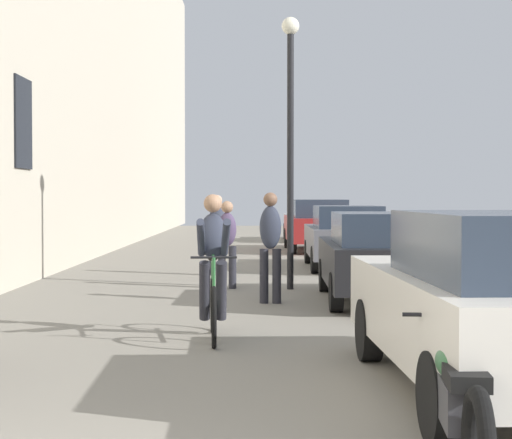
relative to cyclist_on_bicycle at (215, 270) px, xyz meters
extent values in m
cube|color=black|center=(-3.84, 5.76, 2.24)|extent=(0.04, 1.10, 1.70)
torus|color=black|center=(0.04, -0.64, -0.48)|extent=(0.10, 0.71, 0.71)
torus|color=black|center=(-0.03, 0.41, -0.48)|extent=(0.10, 0.71, 0.71)
cylinder|color=#2D6B38|center=(-0.02, 0.32, -0.19)|extent=(0.05, 0.22, 0.58)
cylinder|color=#2D6B38|center=(0.01, -0.18, 0.14)|extent=(0.09, 0.82, 0.14)
cylinder|color=#2D6B38|center=(0.04, -0.62, -0.14)|extent=(0.04, 0.09, 0.67)
cylinder|color=#2D6B38|center=(0.01, -0.09, -0.44)|extent=(0.10, 1.00, 0.12)
cylinder|color=black|center=(0.04, -0.59, 0.19)|extent=(0.52, 0.06, 0.03)
ellipsoid|color=black|center=(-0.01, 0.23, 0.12)|extent=(0.12, 0.24, 0.06)
ellipsoid|color=#2D3342|center=(-0.01, 0.15, 0.40)|extent=(0.36, 0.37, 0.59)
sphere|color=#A57A5B|center=(-0.01, 0.11, 0.79)|extent=(0.22, 0.22, 0.22)
cylinder|color=#26262D|center=(0.10, 0.08, -0.26)|extent=(0.16, 0.40, 0.75)
cylinder|color=#26262D|center=(-0.10, 0.06, -0.26)|extent=(0.16, 0.40, 0.75)
cylinder|color=#2D3342|center=(0.16, -0.23, 0.39)|extent=(0.15, 0.75, 0.48)
cylinder|color=#2D3342|center=(-0.13, -0.25, 0.39)|extent=(0.12, 0.75, 0.48)
cylinder|color=#26262D|center=(0.84, 3.19, -0.38)|extent=(0.14, 0.14, 0.86)
cylinder|color=#26262D|center=(0.64, 3.20, -0.38)|extent=(0.14, 0.14, 0.86)
ellipsoid|color=#2D3342|center=(0.74, 3.20, 0.39)|extent=(0.35, 0.26, 0.68)
sphere|color=brown|center=(0.74, 3.20, 0.82)|extent=(0.22, 0.22, 0.22)
cylinder|color=#26262D|center=(-0.11, 5.35, -0.42)|extent=(0.14, 0.14, 0.77)
cylinder|color=#26262D|center=(0.08, 5.32, -0.42)|extent=(0.14, 0.14, 0.77)
ellipsoid|color=#4C3D5B|center=(-0.01, 5.33, 0.27)|extent=(0.37, 0.29, 0.61)
sphere|color=#A57A5B|center=(-0.01, 5.33, 0.68)|extent=(0.22, 0.22, 0.22)
cylinder|color=#26262D|center=(-0.42, 7.89, -0.39)|extent=(0.14, 0.14, 0.84)
cylinder|color=#26262D|center=(-0.22, 7.90, -0.39)|extent=(0.14, 0.14, 0.84)
ellipsoid|color=#2D3342|center=(-0.32, 7.89, 0.36)|extent=(0.35, 0.25, 0.66)
sphere|color=tan|center=(-0.32, 7.89, 0.79)|extent=(0.22, 0.22, 0.22)
cylinder|color=black|center=(1.13, 5.20, 1.49)|extent=(0.12, 0.12, 4.60)
sphere|color=silver|center=(1.13, 5.20, 3.93)|extent=(0.32, 0.32, 0.32)
cube|color=beige|center=(2.54, -2.85, -0.14)|extent=(1.96, 4.44, 0.71)
cylinder|color=black|center=(1.67, -1.44, -0.49)|extent=(0.22, 0.64, 0.63)
cylinder|color=black|center=(1.77, -4.32, -0.49)|extent=(0.22, 0.64, 0.63)
cube|color=black|center=(2.46, 3.50, -0.19)|extent=(1.74, 4.05, 0.65)
cube|color=#283342|center=(2.45, 3.01, 0.38)|extent=(1.44, 2.20, 0.49)
cylinder|color=black|center=(1.73, 4.84, -0.52)|extent=(0.20, 0.58, 0.58)
cylinder|color=black|center=(3.24, 4.81, -0.52)|extent=(0.20, 0.58, 0.58)
cylinder|color=black|center=(1.68, 2.19, -0.52)|extent=(0.20, 0.58, 0.58)
cylinder|color=black|center=(3.19, 2.16, -0.52)|extent=(0.20, 0.58, 0.58)
cube|color=#595960|center=(2.60, 9.68, -0.18)|extent=(1.74, 4.13, 0.67)
cube|color=#283342|center=(2.59, 9.18, 0.41)|extent=(1.45, 2.24, 0.50)
cylinder|color=black|center=(1.83, 11.04, -0.51)|extent=(0.20, 0.60, 0.59)
cylinder|color=black|center=(3.38, 11.03, -0.51)|extent=(0.20, 0.60, 0.59)
cylinder|color=black|center=(1.81, 8.32, -0.51)|extent=(0.20, 0.60, 0.59)
cylinder|color=black|center=(3.36, 8.31, -0.51)|extent=(0.20, 0.60, 0.59)
cube|color=maroon|center=(2.40, 15.96, -0.13)|extent=(1.90, 4.47, 0.72)
cube|color=#283342|center=(2.41, 15.42, 0.50)|extent=(1.58, 2.42, 0.54)
cylinder|color=black|center=(1.54, 17.41, -0.49)|extent=(0.22, 0.64, 0.64)
cylinder|color=black|center=(3.21, 17.43, -0.49)|extent=(0.22, 0.64, 0.64)
cylinder|color=black|center=(1.58, 14.48, -0.49)|extent=(0.22, 0.64, 0.64)
cylinder|color=black|center=(3.25, 14.50, -0.49)|extent=(0.22, 0.64, 0.64)
cube|color=#B7B7BC|center=(2.47, 21.94, -0.17)|extent=(1.80, 4.22, 0.68)
cube|color=#283342|center=(2.46, 21.44, 0.43)|extent=(1.49, 2.29, 0.51)
cylinder|color=black|center=(1.70, 23.33, -0.51)|extent=(0.20, 0.61, 0.60)
cylinder|color=black|center=(3.28, 23.31, -0.51)|extent=(0.20, 0.61, 0.60)
cylinder|color=black|center=(1.66, 20.57, -0.51)|extent=(0.20, 0.61, 0.60)
cylinder|color=black|center=(3.24, 20.54, -0.51)|extent=(0.20, 0.61, 0.60)
torus|color=black|center=(1.87, -4.01, -0.51)|extent=(0.16, 0.70, 0.69)
cube|color=#333338|center=(1.80, -4.74, -0.41)|extent=(0.31, 0.78, 0.28)
ellipsoid|color=#23512D|center=(1.81, -4.64, -0.19)|extent=(0.33, 0.54, 0.24)
cube|color=black|center=(1.77, -5.02, -0.21)|extent=(0.28, 0.46, 0.10)
cylinder|color=black|center=(1.86, -4.11, 0.04)|extent=(0.62, 0.09, 0.03)
camera|label=1|loc=(0.51, -10.03, 0.88)|focal=59.29mm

